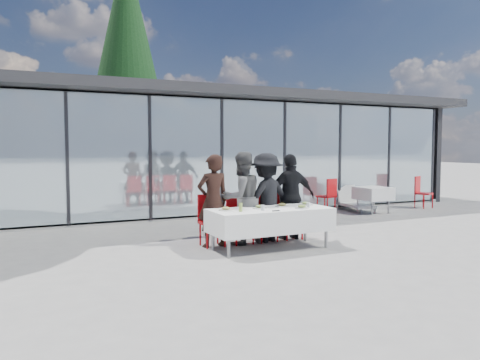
% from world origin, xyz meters
% --- Properties ---
extents(ground, '(90.00, 90.00, 0.00)m').
position_xyz_m(ground, '(0.00, 0.00, 0.00)').
color(ground, gray).
rests_on(ground, ground).
extents(pavilion, '(14.80, 8.80, 3.44)m').
position_xyz_m(pavilion, '(2.00, 8.16, 2.15)').
color(pavilion, gray).
rests_on(pavilion, ground).
extents(treeline, '(62.50, 2.00, 4.40)m').
position_xyz_m(treeline, '(-2.00, 28.00, 2.20)').
color(treeline, '#133B16').
rests_on(treeline, ground).
extents(dining_table, '(2.26, 0.96, 0.75)m').
position_xyz_m(dining_table, '(0.27, 0.01, 0.54)').
color(dining_table, white).
rests_on(dining_table, ground).
extents(diner_a, '(0.67, 0.67, 1.74)m').
position_xyz_m(diner_a, '(-0.61, 0.64, 0.87)').
color(diner_a, black).
rests_on(diner_a, ground).
extents(diner_chair_a, '(0.44, 0.44, 0.97)m').
position_xyz_m(diner_chair_a, '(-0.61, 0.76, 0.54)').
color(diner_chair_a, red).
rests_on(diner_chair_a, ground).
extents(diner_b, '(0.99, 0.99, 1.79)m').
position_xyz_m(diner_b, '(-0.01, 0.64, 0.89)').
color(diner_b, '#525252').
rests_on(diner_b, ground).
extents(diner_chair_b, '(0.44, 0.44, 0.97)m').
position_xyz_m(diner_chair_b, '(-0.01, 0.76, 0.54)').
color(diner_chair_b, red).
rests_on(diner_chair_b, ground).
extents(diner_c, '(1.41, 1.41, 1.76)m').
position_xyz_m(diner_c, '(0.53, 0.64, 0.88)').
color(diner_c, black).
rests_on(diner_c, ground).
extents(diner_chair_c, '(0.44, 0.44, 0.97)m').
position_xyz_m(diner_chair_c, '(0.53, 0.76, 0.54)').
color(diner_chair_c, red).
rests_on(diner_chair_c, ground).
extents(diner_d, '(1.12, 1.12, 1.74)m').
position_xyz_m(diner_d, '(1.11, 0.64, 0.87)').
color(diner_d, black).
rests_on(diner_d, ground).
extents(diner_chair_d, '(0.44, 0.44, 0.97)m').
position_xyz_m(diner_chair_d, '(1.11, 0.76, 0.54)').
color(diner_chair_d, red).
rests_on(diner_chair_d, ground).
extents(plate_a, '(0.27, 0.27, 0.07)m').
position_xyz_m(plate_a, '(-0.58, 0.11, 0.78)').
color(plate_a, white).
rests_on(plate_a, dining_table).
extents(plate_b, '(0.27, 0.27, 0.07)m').
position_xyz_m(plate_b, '(0.09, 0.08, 0.78)').
color(plate_b, white).
rests_on(plate_b, dining_table).
extents(plate_c, '(0.27, 0.27, 0.07)m').
position_xyz_m(plate_c, '(0.61, 0.15, 0.78)').
color(plate_c, white).
rests_on(plate_c, dining_table).
extents(plate_d, '(0.27, 0.27, 0.07)m').
position_xyz_m(plate_d, '(1.14, 0.16, 0.78)').
color(plate_d, white).
rests_on(plate_d, dining_table).
extents(plate_extra, '(0.27, 0.27, 0.07)m').
position_xyz_m(plate_extra, '(0.80, -0.23, 0.78)').
color(plate_extra, white).
rests_on(plate_extra, dining_table).
extents(juice_bottle, '(0.06, 0.06, 0.15)m').
position_xyz_m(juice_bottle, '(-0.41, -0.14, 0.83)').
color(juice_bottle, '#90AE48').
rests_on(juice_bottle, dining_table).
extents(drinking_glasses, '(1.01, 0.11, 0.10)m').
position_xyz_m(drinking_glasses, '(0.49, -0.18, 0.80)').
color(drinking_glasses, silver).
rests_on(drinking_glasses, dining_table).
extents(folded_eyeglasses, '(0.14, 0.03, 0.01)m').
position_xyz_m(folded_eyeglasses, '(0.19, -0.34, 0.76)').
color(folded_eyeglasses, black).
rests_on(folded_eyeglasses, dining_table).
extents(spare_table_right, '(0.86, 0.86, 0.74)m').
position_xyz_m(spare_table_right, '(5.25, 2.89, 0.55)').
color(spare_table_right, white).
rests_on(spare_table_right, ground).
extents(spare_chair_a, '(0.58, 0.58, 0.97)m').
position_xyz_m(spare_chair_a, '(7.38, 3.14, 0.54)').
color(spare_chair_a, red).
rests_on(spare_chair_a, ground).
extents(spare_chair_b, '(0.54, 0.54, 0.97)m').
position_xyz_m(spare_chair_b, '(4.19, 3.56, 0.54)').
color(spare_chair_b, red).
rests_on(spare_chair_b, ground).
extents(lounger, '(0.82, 1.42, 0.72)m').
position_xyz_m(lounger, '(5.08, 3.56, 0.26)').
color(lounger, silver).
rests_on(lounger, ground).
extents(conifer_tree, '(4.00, 4.00, 10.50)m').
position_xyz_m(conifer_tree, '(0.50, 13.00, 5.99)').
color(conifer_tree, '#382316').
rests_on(conifer_tree, ground).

